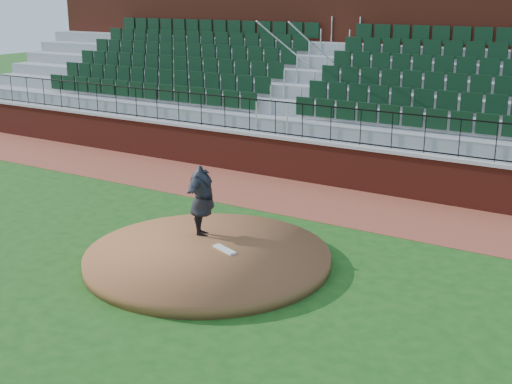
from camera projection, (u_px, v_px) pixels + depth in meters
ground at (217, 271)px, 13.66m from camera, size 90.00×90.00×0.00m
warning_track at (333, 203)px, 18.05m from camera, size 34.00×3.20×0.01m
field_wall at (359, 169)px, 19.18m from camera, size 34.00×0.35×1.20m
wall_cap at (360, 147)px, 18.99m from camera, size 34.00×0.45×0.10m
wall_railing at (361, 127)px, 18.83m from camera, size 34.00×0.05×1.00m
seating_stands at (397, 97)px, 20.90m from camera, size 34.00×5.10×4.60m
concourse_wall at (427, 74)px, 23.05m from camera, size 34.00×0.50×5.50m
pitchers_mound at (208, 258)px, 14.04m from camera, size 5.11×5.11×0.25m
pitching_rubber at (224, 249)px, 14.08m from camera, size 0.66×0.38×0.04m
pitcher at (202, 200)px, 14.80m from camera, size 1.37×1.98×1.59m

